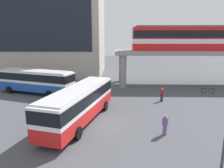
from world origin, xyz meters
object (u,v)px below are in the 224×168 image
Objects in this scene: bicycle_green at (208,91)px; pedestrian_walking_across at (162,95)px; station_building at (44,28)px; bus_main at (80,101)px; train at (215,38)px; bus_secondary at (35,79)px; pedestrian_at_kerb at (165,125)px.

bicycle_green is 8.18m from pedestrian_walking_across.
bus_main is (11.99, -26.21, -7.49)m from station_building.
train is 2.30× the size of bus_secondary.
bus_secondary is at bearing -178.21° from bicycle_green.
pedestrian_walking_across is at bearing -43.70° from station_building.
station_building reaches higher than bicycle_green.
bus_main is 6.87× the size of pedestrian_walking_across.
train is at bearing -18.70° from station_building.
station_building is at bearing 123.76° from pedestrian_at_kerb.
pedestrian_at_kerb is at bearing -18.51° from bus_main.
bicycle_green is at bearing -116.92° from train.
bus_main reaches higher than pedestrian_walking_across.
train is at bearing 40.23° from bus_main.
bus_secondary is (4.18, -16.62, -7.49)m from station_building.
train is 15.27m from pedestrian_walking_across.
pedestrian_at_kerb is at bearing -100.48° from pedestrian_walking_across.
bicycle_green is (-2.79, -5.49, -7.13)m from train.
train reaches higher than bus_main.
pedestrian_at_kerb is 8.93m from pedestrian_walking_across.
pedestrian_walking_across is (20.73, -19.81, -8.71)m from station_building.
train is 25.10m from bus_main.
pedestrian_at_kerb is (19.11, -28.59, -8.69)m from station_building.
bus_main is at bearing -143.81° from pedestrian_walking_across.
bus_secondary is at bearing 141.29° from pedestrian_at_kerb.
bus_secondary reaches higher than pedestrian_at_kerb.
train is at bearing 13.23° from bus_secondary.
pedestrian_walking_across is (16.56, -3.19, -1.22)m from bus_secondary.
bus_main is 10.90m from pedestrian_walking_across.
bicycle_green is 1.05× the size of pedestrian_at_kerb.
bicycle_green is (27.90, -15.88, -9.12)m from station_building.
train is at bearing 63.08° from bicycle_green.
bicycle_green is 1.07× the size of pedestrian_walking_across.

